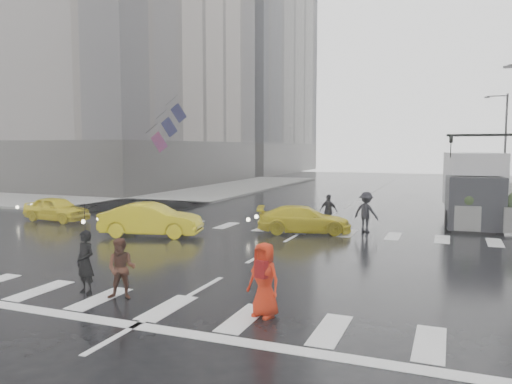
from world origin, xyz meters
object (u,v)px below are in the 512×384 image
at_px(pedestrian_orange, 264,280).
at_px(taxi_front, 56,209).
at_px(box_truck, 473,186).
at_px(pedestrian_brown, 122,269).
at_px(taxi_mid, 151,220).

height_order(pedestrian_orange, taxi_front, pedestrian_orange).
relative_size(pedestrian_orange, box_truck, 0.26).
bearing_deg(box_truck, pedestrian_brown, -123.12).
bearing_deg(taxi_front, box_truck, -65.19).
height_order(taxi_mid, box_truck, box_truck).
bearing_deg(box_truck, pedestrian_orange, -111.99).
distance_m(taxi_mid, box_truck, 16.00).
height_order(pedestrian_orange, taxi_mid, pedestrian_orange).
height_order(pedestrian_brown, taxi_mid, pedestrian_brown).
xyz_separation_m(taxi_mid, box_truck, (13.14, 9.05, 1.19)).
relative_size(taxi_front, box_truck, 0.56).
bearing_deg(taxi_mid, pedestrian_orange, -148.29).
relative_size(pedestrian_orange, taxi_front, 0.46).
relative_size(pedestrian_brown, taxi_mid, 0.36).
height_order(pedestrian_brown, taxi_front, pedestrian_brown).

